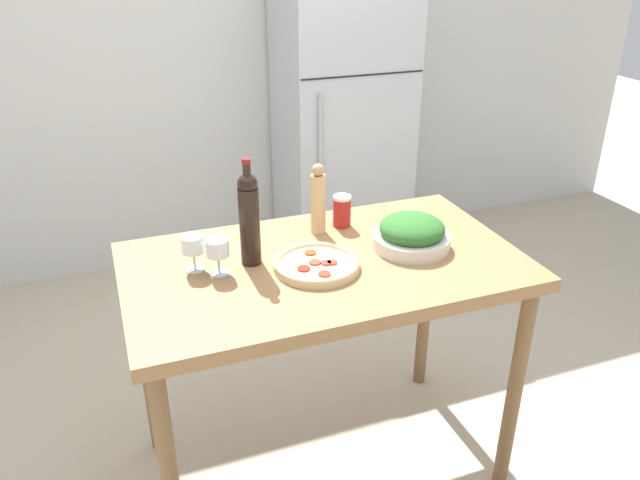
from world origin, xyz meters
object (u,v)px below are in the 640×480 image
object	(u,v)px
wine_glass_near	(218,250)
pepper_mill	(318,200)
wine_glass_far	(193,246)
salad_bowl	(412,234)
homemade_pizza	(317,264)
refrigerator	(342,129)
salt_canister	(342,211)
wine_bottle	(249,217)

from	to	relation	value
wine_glass_near	pepper_mill	world-z (taller)	pepper_mill
wine_glass_far	salad_bowl	bearing A→B (deg)	-7.50
wine_glass_far	homemade_pizza	distance (m)	0.42
refrigerator	wine_glass_near	distance (m)	2.01
refrigerator	salt_canister	distance (m)	1.58
homemade_pizza	wine_glass_far	bearing A→B (deg)	161.14
salad_bowl	refrigerator	bearing A→B (deg)	76.03
wine_bottle	homemade_pizza	xyz separation A→B (m)	(0.20, -0.12, -0.16)
refrigerator	homemade_pizza	bearing A→B (deg)	-114.59
wine_bottle	salad_bowl	bearing A→B (deg)	-8.51
pepper_mill	homemade_pizza	bearing A→B (deg)	-111.02
refrigerator	salad_bowl	distance (m)	1.77
refrigerator	wine_bottle	world-z (taller)	refrigerator
pepper_mill	wine_bottle	bearing A→B (deg)	-153.39
homemade_pizza	wine_bottle	bearing A→B (deg)	149.09
homemade_pizza	wine_glass_near	bearing A→B (deg)	165.82
salt_canister	pepper_mill	bearing A→B (deg)	-167.94
wine_glass_near	homemade_pizza	size ratio (longest dim) A/B	0.43
homemade_pizza	pepper_mill	bearing A→B (deg)	68.98
pepper_mill	salad_bowl	xyz separation A→B (m)	(0.27, -0.23, -0.08)
homemade_pizza	salad_bowl	bearing A→B (deg)	4.94
wine_bottle	salt_canister	world-z (taller)	wine_bottle
pepper_mill	salt_canister	distance (m)	0.13
wine_glass_near	wine_glass_far	bearing A→B (deg)	143.65
wine_glass_near	wine_glass_far	size ratio (longest dim) A/B	1.00
wine_glass_near	wine_bottle	bearing A→B (deg)	17.31
refrigerator	salad_bowl	world-z (taller)	refrigerator
wine_bottle	pepper_mill	world-z (taller)	wine_bottle
refrigerator	wine_glass_far	world-z (taller)	refrigerator
pepper_mill	salad_bowl	size ratio (longest dim) A/B	0.98
wine_bottle	salad_bowl	xyz separation A→B (m)	(0.57, -0.09, -0.12)
salt_canister	homemade_pizza	bearing A→B (deg)	-125.68
refrigerator	wine_glass_far	bearing A→B (deg)	-126.33
refrigerator	salad_bowl	bearing A→B (deg)	-103.97
wine_glass_far	homemade_pizza	xyz separation A→B (m)	(0.39, -0.13, -0.07)
refrigerator	homemade_pizza	size ratio (longest dim) A/B	6.03
salad_bowl	salt_canister	xyz separation A→B (m)	(-0.16, 0.26, 0.01)
wine_bottle	wine_glass_near	world-z (taller)	wine_bottle
wine_glass_near	salad_bowl	bearing A→B (deg)	-3.96
refrigerator	homemade_pizza	world-z (taller)	refrigerator
wine_bottle	pepper_mill	bearing A→B (deg)	26.61
refrigerator	salt_canister	xyz separation A→B (m)	(-0.59, -1.46, 0.13)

